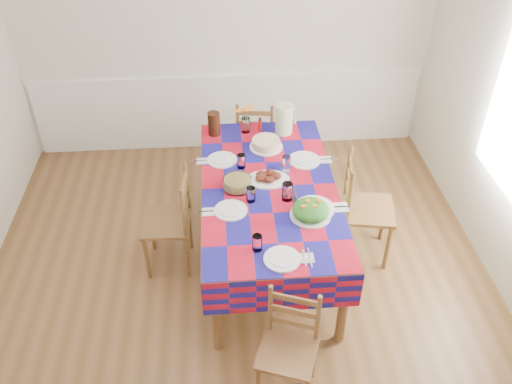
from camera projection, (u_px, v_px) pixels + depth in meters
The scene contains 22 objects.
room at pixel (238, 172), 3.82m from camera, with size 4.58×5.08×2.78m.
wainscot at pixel (229, 109), 6.30m from camera, with size 4.41×0.06×0.92m.
dining_table at pixel (269, 195), 4.61m from camera, with size 1.14×2.12×0.83m.
setting_near_head at pixel (274, 253), 3.88m from camera, with size 0.44×0.29×0.13m.
setting_left_near at pixel (237, 204), 4.32m from camera, with size 0.49×0.29×0.13m.
setting_left_far at pixel (228, 160), 4.81m from camera, with size 0.49×0.29×0.13m.
setting_right_near at pixel (305, 202), 4.33m from camera, with size 0.61×0.35×0.16m.
setting_right_far at pixel (299, 161), 4.80m from camera, with size 0.54×0.31×0.14m.
meat_platter at pixel (268, 178), 4.60m from camera, with size 0.37×0.27×0.07m.
salad_platter at pixel (311, 211), 4.22m from camera, with size 0.33×0.33×0.14m.
pasta_bowl at pixel (237, 183), 4.52m from camera, with size 0.25×0.25×0.09m.
cake at pixel (266, 144), 5.01m from camera, with size 0.31×0.31×0.09m.
serving_utensils at pixel (291, 193), 4.48m from camera, with size 0.15×0.33×0.01m.
flower_vase at pixel (245, 121), 5.18m from camera, with size 0.17×0.14×0.28m.
hot_sauce at pixel (260, 124), 5.22m from camera, with size 0.04×0.04×0.15m, color #AE120D.
green_pitcher at pixel (284, 119), 5.16m from camera, with size 0.17×0.17×0.29m, color beige.
tea_pitcher at pixel (214, 124), 5.15m from camera, with size 0.12×0.12×0.23m, color black.
name_card at pixel (285, 271), 3.76m from camera, with size 0.08×0.03×0.02m, color white.
chair_near at pixel (289, 348), 3.74m from camera, with size 0.49×0.48×0.88m.
chair_far at pixel (256, 139), 5.84m from camera, with size 0.47×0.45×0.94m.
chair_left at pixel (171, 222), 4.71m from camera, with size 0.43×0.45×0.98m.
chair_right at pixel (363, 209), 4.81m from camera, with size 0.52×0.53×1.05m.
Camera 1 is at (-0.11, -3.11, 3.57)m, focal length 38.00 mm.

